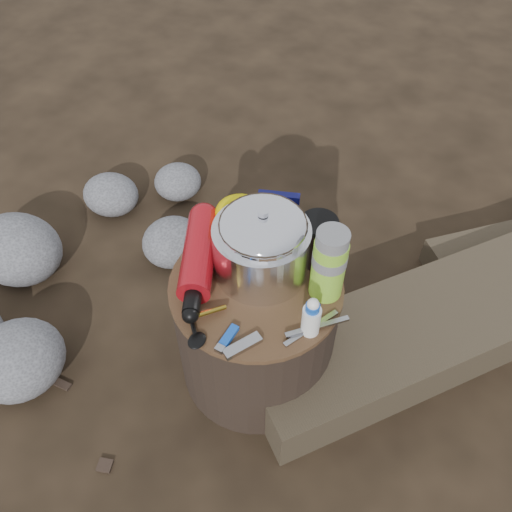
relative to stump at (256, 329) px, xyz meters
The scene contains 15 objects.
ground 0.19m from the stump, ahead, with size 60.00×60.00×0.00m, color black.
stump is the anchor object (origin of this frame).
rock_ring 0.65m from the stump, behind, with size 0.46×0.99×0.20m, color slate, non-canonical shape.
foil_windscreen 0.26m from the stump, 103.47° to the left, with size 0.23×0.23×0.14m, color white.
camping_pot 0.29m from the stump, 96.93° to the left, with size 0.19×0.19×0.19m, color white.
fuel_bottle 0.27m from the stump, behind, with size 0.08×0.32×0.08m, color #B0111A, non-canonical shape.
thermos 0.33m from the stump, 21.34° to the left, with size 0.08×0.08×0.19m, color #90D532.
travel_mug 0.30m from the stump, 57.46° to the left, with size 0.08×0.08×0.13m, color black.
stuff_sack 0.30m from the stump, 128.18° to the left, with size 0.15×0.12×0.10m, color #F1DC00.
food_pouch 0.31m from the stump, 100.16° to the left, with size 0.10×0.02×0.13m, color #0B0C50.
lighter 0.25m from the stump, 83.65° to the right, with size 0.02×0.07×0.01m, color blue.
multitool 0.26m from the stump, 71.51° to the right, with size 0.02×0.09×0.01m, color #A4A4A9.
pot_grabber 0.26m from the stump, 17.88° to the right, with size 0.04×0.15×0.01m, color #A4A4A9, non-canonical shape.
spork 0.26m from the stump, 119.58° to the right, with size 0.03×0.15×0.01m, color black, non-canonical shape.
squeeze_bottle 0.29m from the stump, 19.30° to the right, with size 0.04×0.04×0.10m, color white.
Camera 1 is at (0.37, -0.70, 1.39)m, focal length 38.15 mm.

